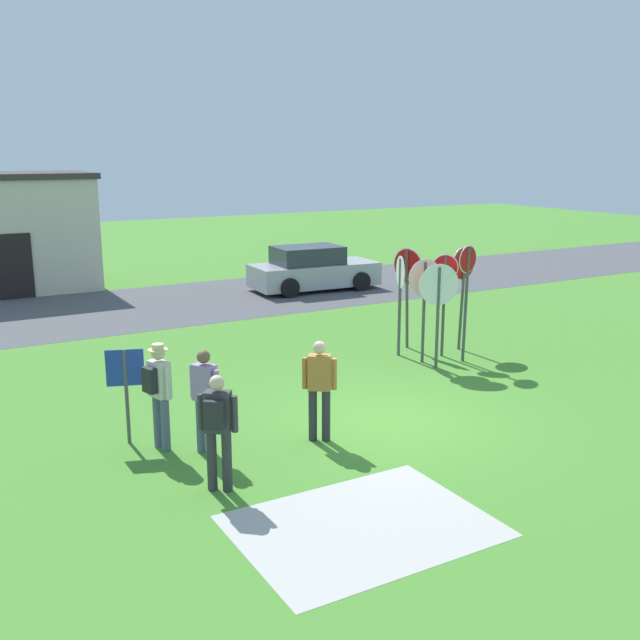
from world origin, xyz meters
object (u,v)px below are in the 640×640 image
Objects in this scene: stop_sign_far_back at (400,288)px; stop_sign_rear_left at (463,279)px; stop_sign_nearest at (438,296)px; person_holding_notes at (159,389)px; info_panel_leftmost at (126,379)px; stop_sign_leaning_left at (467,286)px; person_near_signs at (218,425)px; stop_sign_leaning_right at (407,279)px; stop_sign_center_cluster at (444,289)px; person_in_teal at (319,385)px; parked_car_on_street at (313,270)px; person_in_dark_shirt at (205,396)px; stop_sign_rear_right at (424,292)px.

stop_sign_rear_left reaches higher than stop_sign_far_back.
stop_sign_far_back is 1.21m from stop_sign_nearest.
stop_sign_rear_left is at bearing -12.22° from stop_sign_far_back.
info_panel_leftmost is at bearing 126.84° from person_holding_notes.
stop_sign_leaning_left reaches higher than person_near_signs.
info_panel_leftmost is at bearing -172.86° from stop_sign_nearest.
stop_sign_rear_left is 1.30m from stop_sign_leaning_right.
person_holding_notes reaches higher than person_near_signs.
stop_sign_center_cluster is 0.98× the size of stop_sign_leaning_right.
stop_sign_center_cluster is at bearing 30.87° from person_in_teal.
info_panel_leftmost is (-7.74, -1.53, -0.49)m from stop_sign_center_cluster.
parked_car_on_street is 1.84× the size of stop_sign_center_cluster.
person_in_teal is at bearing -139.68° from stop_sign_leaning_right.
person_in_teal is 1.00× the size of person_near_signs.
parked_car_on_street is at bearing 48.16° from info_panel_leftmost.
person_in_dark_shirt is at bearing -47.36° from info_panel_leftmost.
stop_sign_rear_left is at bearing 53.72° from stop_sign_leaning_left.
person_near_signs is (-7.26, -3.29, -0.76)m from stop_sign_leaning_left.
info_panel_leftmost is (-9.19, -10.27, 0.40)m from parked_car_on_street.
stop_sign_nearest is 1.36× the size of person_near_signs.
person_in_teal is (-5.73, -3.20, -0.77)m from stop_sign_rear_left.
stop_sign_leaning_left reaches higher than person_holding_notes.
stop_sign_far_back is 1.38× the size of person_near_signs.
parked_car_on_street is at bearing 55.82° from person_near_signs.
parked_car_on_street is 1.80× the size of stop_sign_leaning_right.
stop_sign_center_cluster is at bearing 11.18° from info_panel_leftmost.
stop_sign_leaning_right is at bearing 18.73° from info_panel_leftmost.
stop_sign_rear_right is 1.24m from stop_sign_leaning_right.
person_in_teal is 1.07× the size of info_panel_leftmost.
stop_sign_nearest reaches higher than person_near_signs.
stop_sign_rear_left is 1.02× the size of stop_sign_leaning_right.
stop_sign_far_back is at bearing 16.82° from info_panel_leftmost.
stop_sign_rear_right is at bearing -109.00° from stop_sign_leaning_right.
stop_sign_rear_left is at bearing 27.56° from person_near_signs.
stop_sign_far_back reaches higher than parked_car_on_street.
person_holding_notes is (-8.10, -2.26, -0.71)m from stop_sign_rear_left.
stop_sign_leaning_left reaches higher than stop_sign_nearest.
parked_car_on_street is 2.60× the size of person_near_signs.
stop_sign_far_back is 6.76m from person_in_dark_shirt.
stop_sign_rear_right is 0.96× the size of stop_sign_leaning_right.
stop_sign_far_back is 0.89× the size of stop_sign_leaning_left.
stop_sign_leaning_left is at bearing -126.28° from stop_sign_rear_left.
stop_sign_nearest is 1.46× the size of info_panel_leftmost.
info_panel_leftmost is at bearing -168.34° from stop_sign_rear_left.
person_in_dark_shirt is at bearing -151.32° from stop_sign_leaning_right.
stop_sign_rear_left is at bearing -94.77° from parked_car_on_street.
stop_sign_rear_left is (1.45, 0.39, 0.10)m from stop_sign_rear_right.
stop_sign_nearest is at bearing -176.39° from stop_sign_leaning_left.
person_near_signs is at bearing -103.69° from person_in_dark_shirt.
info_panel_leftmost is (-8.48, -1.75, -0.63)m from stop_sign_rear_left.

